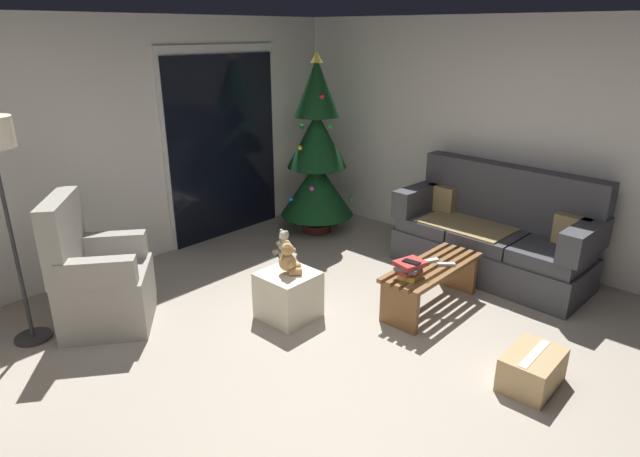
# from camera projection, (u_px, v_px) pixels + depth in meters

# --- Properties ---
(ground_plane) EXTENTS (7.00, 7.00, 0.00)m
(ground_plane) POSITION_uv_depth(u_px,v_px,m) (354.00, 375.00, 3.86)
(ground_plane) COLOR #9E9384
(wall_back) EXTENTS (5.72, 0.12, 2.50)m
(wall_back) POSITION_uv_depth(u_px,v_px,m) (121.00, 146.00, 5.36)
(wall_back) COLOR silver
(wall_back) RESTS_ON ground
(wall_right) EXTENTS (0.12, 6.00, 2.50)m
(wall_right) POSITION_uv_depth(u_px,v_px,m) (535.00, 145.00, 5.39)
(wall_right) COLOR silver
(wall_right) RESTS_ON ground
(patio_door_frame) EXTENTS (1.60, 0.02, 2.20)m
(patio_door_frame) POSITION_uv_depth(u_px,v_px,m) (224.00, 144.00, 6.21)
(patio_door_frame) COLOR silver
(patio_door_frame) RESTS_ON ground
(patio_door_glass) EXTENTS (1.50, 0.02, 2.10)m
(patio_door_glass) POSITION_uv_depth(u_px,v_px,m) (225.00, 148.00, 6.22)
(patio_door_glass) COLOR black
(patio_door_glass) RESTS_ON ground
(couch) EXTENTS (0.86, 1.97, 1.08)m
(couch) POSITION_uv_depth(u_px,v_px,m) (494.00, 236.00, 5.36)
(couch) COLOR #3D3D42
(couch) RESTS_ON ground
(coffee_table) EXTENTS (1.10, 0.40, 0.41)m
(coffee_table) POSITION_uv_depth(u_px,v_px,m) (431.00, 279.00, 4.72)
(coffee_table) COLOR brown
(coffee_table) RESTS_ON ground
(remote_silver) EXTENTS (0.14, 0.15, 0.02)m
(remote_silver) POSITION_uv_depth(u_px,v_px,m) (446.00, 264.00, 4.67)
(remote_silver) COLOR #ADADB2
(remote_silver) RESTS_ON coffee_table
(remote_white) EXTENTS (0.16, 0.11, 0.02)m
(remote_white) POSITION_uv_depth(u_px,v_px,m) (431.00, 261.00, 4.74)
(remote_white) COLOR silver
(remote_white) RESTS_ON coffee_table
(book_stack) EXTENTS (0.27, 0.25, 0.14)m
(book_stack) POSITION_uv_depth(u_px,v_px,m) (410.00, 269.00, 4.41)
(book_stack) COLOR #B79333
(book_stack) RESTS_ON coffee_table
(cell_phone) EXTENTS (0.08, 0.15, 0.01)m
(cell_phone) POSITION_uv_depth(u_px,v_px,m) (411.00, 262.00, 4.37)
(cell_phone) COLOR black
(cell_phone) RESTS_ON book_stack
(christmas_tree) EXTENTS (0.88, 0.88, 2.13)m
(christmas_tree) POSITION_uv_depth(u_px,v_px,m) (317.00, 157.00, 6.31)
(christmas_tree) COLOR #4C1E19
(christmas_tree) RESTS_ON ground
(armchair) EXTENTS (0.96, 0.96, 1.13)m
(armchair) POSITION_uv_depth(u_px,v_px,m) (99.00, 281.00, 4.40)
(armchair) COLOR gray
(armchair) RESTS_ON ground
(ottoman) EXTENTS (0.44, 0.44, 0.42)m
(ottoman) POSITION_uv_depth(u_px,v_px,m) (288.00, 295.00, 4.58)
(ottoman) COLOR beige
(ottoman) RESTS_ON ground
(teddy_bear_honey) EXTENTS (0.22, 0.21, 0.29)m
(teddy_bear_honey) POSITION_uv_depth(u_px,v_px,m) (289.00, 260.00, 4.46)
(teddy_bear_honey) COLOR tan
(teddy_bear_honey) RESTS_ON ottoman
(teddy_bear_cream_by_tree) EXTENTS (0.20, 0.20, 0.29)m
(teddy_bear_cream_by_tree) POSITION_uv_depth(u_px,v_px,m) (284.00, 244.00, 5.90)
(teddy_bear_cream_by_tree) COLOR beige
(teddy_bear_cream_by_tree) RESTS_ON ground
(cardboard_box_taped_mid_floor) EXTENTS (0.47, 0.33, 0.26)m
(cardboard_box_taped_mid_floor) POSITION_uv_depth(u_px,v_px,m) (532.00, 369.00, 3.71)
(cardboard_box_taped_mid_floor) COLOR tan
(cardboard_box_taped_mid_floor) RESTS_ON ground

